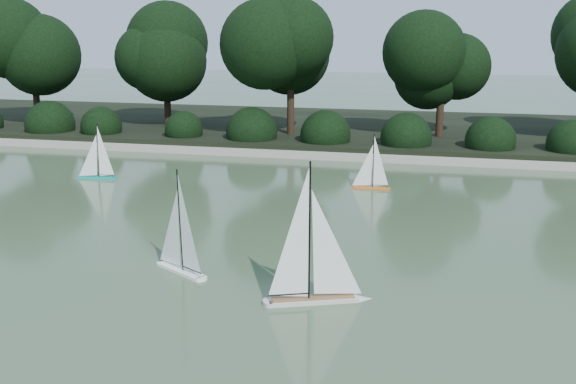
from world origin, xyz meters
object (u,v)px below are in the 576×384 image
(sailboat_white_a, at_px, (177,254))
(sailboat_white_b, at_px, (321,279))
(sailboat_teal, at_px, (94,169))
(sailboat_orange, at_px, (368,179))

(sailboat_white_a, relative_size, sailboat_white_b, 0.82)
(sailboat_white_a, distance_m, sailboat_teal, 6.53)
(sailboat_teal, bearing_deg, sailboat_white_b, -43.29)
(sailboat_white_b, bearing_deg, sailboat_teal, 136.71)
(sailboat_orange, distance_m, sailboat_teal, 5.92)
(sailboat_orange, relative_size, sailboat_teal, 0.93)
(sailboat_white_a, height_order, sailboat_orange, sailboat_white_a)
(sailboat_orange, xyz_separation_m, sailboat_teal, (-5.90, -0.44, 0.01))
(sailboat_white_b, height_order, sailboat_orange, sailboat_white_b)
(sailboat_white_a, bearing_deg, sailboat_white_b, -16.70)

